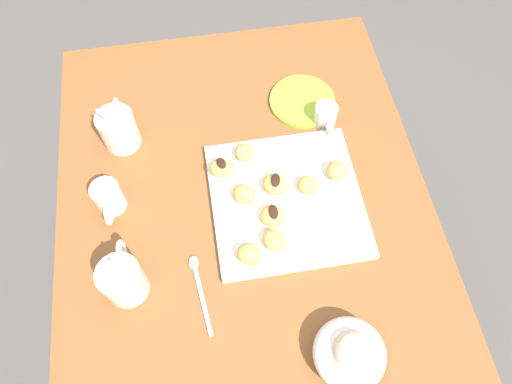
{
  "coord_description": "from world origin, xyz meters",
  "views": [
    {
      "loc": [
        -0.47,
        0.05,
        1.61
      ],
      "look_at": [
        -0.02,
        -0.03,
        0.74
      ],
      "focal_mm": 32.66,
      "sensor_mm": 36.0,
      "label": 1
    }
  ],
  "objects_px": {
    "ice_cream_bowl": "(350,353)",
    "coffee_mug_cream_left": "(123,279)",
    "beignet_1": "(337,170)",
    "beignet_5": "(245,152)",
    "beignet_7": "(249,255)",
    "dining_table": "(244,218)",
    "pastry_plate_square": "(286,200)",
    "chocolate_sauce_pitcher": "(326,115)",
    "beignet_0": "(308,185)",
    "saucer_lime_left": "(302,101)",
    "beignet_2": "(275,185)",
    "beignet_4": "(222,168)",
    "coffee_mug_cream_right": "(118,128)",
    "cream_pitcher_white": "(108,197)",
    "beignet_6": "(274,241)",
    "beignet_3": "(246,194)",
    "beignet_8": "(273,216)"
  },
  "relations": [
    {
      "from": "pastry_plate_square",
      "to": "dining_table",
      "type": "bearing_deg",
      "value": 66.52
    },
    {
      "from": "beignet_6",
      "to": "beignet_2",
      "type": "bearing_deg",
      "value": -11.14
    },
    {
      "from": "coffee_mug_cream_left",
      "to": "beignet_3",
      "type": "height_order",
      "value": "coffee_mug_cream_left"
    },
    {
      "from": "saucer_lime_left",
      "to": "beignet_5",
      "type": "distance_m",
      "value": 0.22
    },
    {
      "from": "coffee_mug_cream_right",
      "to": "coffee_mug_cream_left",
      "type": "bearing_deg",
      "value": 180.0
    },
    {
      "from": "coffee_mug_cream_left",
      "to": "beignet_7",
      "type": "distance_m",
      "value": 0.24
    },
    {
      "from": "pastry_plate_square",
      "to": "coffee_mug_cream_left",
      "type": "relative_size",
      "value": 2.22
    },
    {
      "from": "beignet_1",
      "to": "beignet_2",
      "type": "relative_size",
      "value": 0.84
    },
    {
      "from": "beignet_4",
      "to": "coffee_mug_cream_right",
      "type": "bearing_deg",
      "value": 58.38
    },
    {
      "from": "cream_pitcher_white",
      "to": "chocolate_sauce_pitcher",
      "type": "xyz_separation_m",
      "value": [
        0.14,
        -0.49,
        -0.01
      ]
    },
    {
      "from": "beignet_8",
      "to": "beignet_3",
      "type": "bearing_deg",
      "value": 38.86
    },
    {
      "from": "pastry_plate_square",
      "to": "cream_pitcher_white",
      "type": "height_order",
      "value": "cream_pitcher_white"
    },
    {
      "from": "beignet_2",
      "to": "beignet_4",
      "type": "height_order",
      "value": "beignet_4"
    },
    {
      "from": "beignet_0",
      "to": "beignet_7",
      "type": "height_order",
      "value": "beignet_7"
    },
    {
      "from": "chocolate_sauce_pitcher",
      "to": "saucer_lime_left",
      "type": "xyz_separation_m",
      "value": [
        0.07,
        0.04,
        -0.03
      ]
    },
    {
      "from": "chocolate_sauce_pitcher",
      "to": "beignet_5",
      "type": "relative_size",
      "value": 2.14
    },
    {
      "from": "chocolate_sauce_pitcher",
      "to": "ice_cream_bowl",
      "type": "bearing_deg",
      "value": 171.1
    },
    {
      "from": "chocolate_sauce_pitcher",
      "to": "beignet_3",
      "type": "bearing_deg",
      "value": 129.66
    },
    {
      "from": "chocolate_sauce_pitcher",
      "to": "beignet_4",
      "type": "relative_size",
      "value": 1.74
    },
    {
      "from": "coffee_mug_cream_right",
      "to": "beignet_4",
      "type": "height_order",
      "value": "coffee_mug_cream_right"
    },
    {
      "from": "coffee_mug_cream_right",
      "to": "beignet_4",
      "type": "xyz_separation_m",
      "value": [
        -0.13,
        -0.21,
        -0.01
      ]
    },
    {
      "from": "beignet_1",
      "to": "beignet_5",
      "type": "distance_m",
      "value": 0.2
    },
    {
      "from": "coffee_mug_cream_right",
      "to": "beignet_5",
      "type": "distance_m",
      "value": 0.29
    },
    {
      "from": "beignet_6",
      "to": "pastry_plate_square",
      "type": "bearing_deg",
      "value": -24.58
    },
    {
      "from": "beignet_1",
      "to": "beignet_6",
      "type": "height_order",
      "value": "beignet_1"
    },
    {
      "from": "beignet_3",
      "to": "beignet_4",
      "type": "relative_size",
      "value": 0.92
    },
    {
      "from": "beignet_7",
      "to": "coffee_mug_cream_left",
      "type": "bearing_deg",
      "value": 93.53
    },
    {
      "from": "ice_cream_bowl",
      "to": "coffee_mug_cream_left",
      "type": "bearing_deg",
      "value": 63.09
    },
    {
      "from": "beignet_2",
      "to": "beignet_8",
      "type": "distance_m",
      "value": 0.07
    },
    {
      "from": "beignet_4",
      "to": "beignet_7",
      "type": "height_order",
      "value": "same"
    },
    {
      "from": "beignet_6",
      "to": "beignet_7",
      "type": "distance_m",
      "value": 0.06
    },
    {
      "from": "beignet_6",
      "to": "beignet_7",
      "type": "xyz_separation_m",
      "value": [
        -0.02,
        0.05,
        0.0
      ]
    },
    {
      "from": "dining_table",
      "to": "pastry_plate_square",
      "type": "distance_m",
      "value": 0.17
    },
    {
      "from": "chocolate_sauce_pitcher",
      "to": "beignet_1",
      "type": "bearing_deg",
      "value": 175.65
    },
    {
      "from": "beignet_1",
      "to": "beignet_4",
      "type": "distance_m",
      "value": 0.25
    },
    {
      "from": "chocolate_sauce_pitcher",
      "to": "beignet_0",
      "type": "distance_m",
      "value": 0.19
    },
    {
      "from": "beignet_1",
      "to": "beignet_5",
      "type": "xyz_separation_m",
      "value": [
        0.08,
        0.19,
        -0.0
      ]
    },
    {
      "from": "saucer_lime_left",
      "to": "coffee_mug_cream_right",
      "type": "bearing_deg",
      "value": 95.58
    },
    {
      "from": "coffee_mug_cream_right",
      "to": "saucer_lime_left",
      "type": "height_order",
      "value": "coffee_mug_cream_right"
    },
    {
      "from": "coffee_mug_cream_left",
      "to": "ice_cream_bowl",
      "type": "height_order",
      "value": "coffee_mug_cream_left"
    },
    {
      "from": "beignet_0",
      "to": "beignet_3",
      "type": "height_order",
      "value": "beignet_3"
    },
    {
      "from": "pastry_plate_square",
      "to": "beignet_6",
      "type": "height_order",
      "value": "beignet_6"
    },
    {
      "from": "beignet_3",
      "to": "beignet_5",
      "type": "bearing_deg",
      "value": -6.69
    },
    {
      "from": "saucer_lime_left",
      "to": "beignet_0",
      "type": "distance_m",
      "value": 0.25
    },
    {
      "from": "chocolate_sauce_pitcher",
      "to": "beignet_0",
      "type": "height_order",
      "value": "chocolate_sauce_pitcher"
    },
    {
      "from": "ice_cream_bowl",
      "to": "beignet_4",
      "type": "xyz_separation_m",
      "value": [
        0.41,
        0.17,
        -0.01
      ]
    },
    {
      "from": "beignet_0",
      "to": "beignet_1",
      "type": "height_order",
      "value": "beignet_1"
    },
    {
      "from": "dining_table",
      "to": "pastry_plate_square",
      "type": "height_order",
      "value": "pastry_plate_square"
    },
    {
      "from": "beignet_0",
      "to": "beignet_7",
      "type": "distance_m",
      "value": 0.2
    },
    {
      "from": "beignet_2",
      "to": "beignet_5",
      "type": "bearing_deg",
      "value": 29.63
    }
  ]
}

